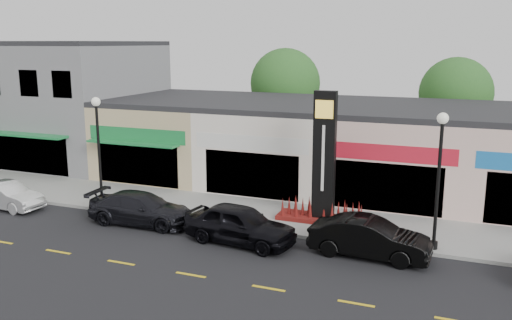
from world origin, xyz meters
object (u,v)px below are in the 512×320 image
Objects in this scene: car_black_sedan at (240,224)px; car_black_conv at (370,238)px; pylon_sign at (324,176)px; lamp_west_near at (98,141)px; lamp_east_near at (439,168)px; car_dark_sedan at (141,209)px; car_white_van at (6,196)px.

car_black_sedan is 5.31m from car_black_conv.
car_black_conv is (5.29, 0.49, -0.05)m from car_black_sedan.
pylon_sign is 4.67m from car_black_sedan.
pylon_sign is at bearing 8.77° from lamp_west_near.
lamp_west_near and lamp_east_near have the same top height.
pylon_sign is at bearing 161.25° from lamp_east_near.
car_black_conv is at bearing -92.86° from car_dark_sedan.
pylon_sign reaches higher than car_white_van.
lamp_east_near is 20.72m from car_white_van.
car_black_conv is at bearing -148.90° from lamp_east_near.
car_black_sedan is 1.03× the size of car_black_conv.
car_dark_sedan is at bearing 92.38° from car_black_conv.
lamp_west_near reaches higher than car_dark_sedan.
car_white_van is at bearing 91.30° from car_dark_sedan.
lamp_east_near is at bearing -81.11° from car_white_van.
car_white_van is at bearing -167.29° from pylon_sign.
lamp_west_near reaches higher than car_black_sedan.
lamp_east_near is 8.28m from car_black_sedan.
car_black_sedan reaches higher than car_white_van.
car_black_sedan is (12.84, -0.11, 0.15)m from car_white_van.
lamp_east_near is at bearing 0.00° from lamp_west_near.
lamp_east_near is 5.42m from pylon_sign.
car_white_van is at bearing 94.13° from car_black_conv.
lamp_west_near reaches higher than car_white_van.
lamp_west_near is 1.35× the size of car_white_van.
lamp_west_near is 1.09× the size of car_dark_sedan.
car_dark_sedan is 10.50m from car_black_conv.
car_black_conv is at bearing -49.14° from pylon_sign.
car_black_conv reaches higher than car_white_van.
car_black_conv reaches higher than car_dark_sedan.
car_black_sedan is (-2.61, -3.59, -1.46)m from pylon_sign.
car_black_conv is (18.13, 0.39, 0.10)m from car_white_van.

